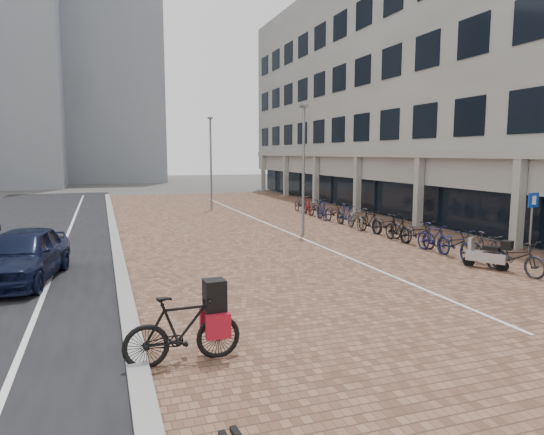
{
  "coord_description": "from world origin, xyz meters",
  "views": [
    {
      "loc": [
        -5.53,
        -10.01,
        3.5
      ],
      "look_at": [
        0.0,
        6.0,
        1.3
      ],
      "focal_mm": 32.69,
      "sensor_mm": 36.0,
      "label": 1
    }
  ],
  "objects": [
    {
      "name": "ground",
      "position": [
        0.0,
        0.0,
        0.0
      ],
      "size": [
        140.0,
        140.0,
        0.0
      ],
      "primitive_type": "plane",
      "color": "#474442",
      "rests_on": "ground"
    },
    {
      "name": "plaza_brick",
      "position": [
        2.0,
        12.0,
        0.01
      ],
      "size": [
        14.5,
        42.0,
        0.04
      ],
      "primitive_type": "cube",
      "color": "brown",
      "rests_on": "ground"
    },
    {
      "name": "street_asphalt",
      "position": [
        -9.0,
        12.0,
        0.01
      ],
      "size": [
        8.0,
        50.0,
        0.03
      ],
      "primitive_type": "cube",
      "color": "black",
      "rests_on": "ground"
    },
    {
      "name": "curb",
      "position": [
        -5.1,
        12.0,
        0.07
      ],
      "size": [
        0.35,
        42.0,
        0.14
      ],
      "primitive_type": "cube",
      "color": "gray",
      "rests_on": "ground"
    },
    {
      "name": "lane_line",
      "position": [
        -7.0,
        12.0,
        0.02
      ],
      "size": [
        0.12,
        44.0,
        0.0
      ],
      "primitive_type": "cube",
      "color": "white",
      "rests_on": "street_asphalt"
    },
    {
      "name": "parking_line",
      "position": [
        2.2,
        12.0,
        0.04
      ],
      "size": [
        0.1,
        30.0,
        0.0
      ],
      "primitive_type": "cube",
      "color": "white",
      "rests_on": "plaza_brick"
    },
    {
      "name": "office_building",
      "position": [
        12.97,
        16.0,
        8.44
      ],
      "size": [
        8.4,
        40.0,
        15.0
      ],
      "color": "#A2A29D",
      "rests_on": "ground"
    },
    {
      "name": "bg_towers",
      "position": [
        -14.34,
        48.94,
        13.96
      ],
      "size": [
        33.0,
        23.0,
        32.0
      ],
      "color": "gray",
      "rests_on": "ground"
    },
    {
      "name": "car_navy",
      "position": [
        -7.66,
        4.72,
        0.75
      ],
      "size": [
        2.5,
        4.63,
        1.49
      ],
      "primitive_type": "imported",
      "rotation": [
        0.0,
        0.0,
        -0.18
      ],
      "color": "black",
      "rests_on": "ground"
    },
    {
      "name": "hero_bike",
      "position": [
        -4.35,
        -2.06,
        0.62
      ],
      "size": [
        1.99,
        0.63,
        1.39
      ],
      "rotation": [
        0.0,
        0.0,
        1.61
      ],
      "color": "black",
      "rests_on": "ground"
    },
    {
      "name": "scooter_front",
      "position": [
        5.41,
        1.76,
        0.47
      ],
      "size": [
        1.05,
        1.41,
        0.95
      ],
      "primitive_type": null,
      "rotation": [
        0.0,
        0.0,
        0.51
      ],
      "color": "#B4B4B9",
      "rests_on": "ground"
    },
    {
      "name": "parking_sign",
      "position": [
        7.5,
        2.14,
        1.49
      ],
      "size": [
        0.47,
        0.12,
        2.25
      ],
      "rotation": [
        0.0,
        0.0,
        0.14
      ],
      "color": "slate",
      "rests_on": "ground"
    },
    {
      "name": "lamp_near",
      "position": [
        2.65,
        9.56,
        2.74
      ],
      "size": [
        0.12,
        0.12,
        5.47
      ],
      "primitive_type": "cylinder",
      "color": "slate",
      "rests_on": "ground"
    },
    {
      "name": "lamp_far",
      "position": [
        0.88,
        20.03,
        2.81
      ],
      "size": [
        0.12,
        0.12,
        5.62
      ],
      "primitive_type": "cylinder",
      "color": "gray",
      "rests_on": "ground"
    },
    {
      "name": "bike_row",
      "position": [
        5.62,
        9.05,
        0.52
      ],
      "size": [
        1.17,
        18.11,
        1.05
      ],
      "color": "#222227",
      "rests_on": "ground"
    }
  ]
}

